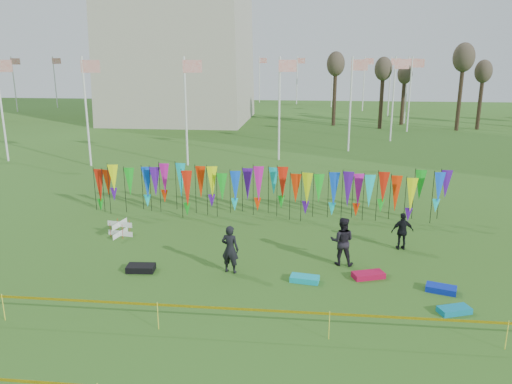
# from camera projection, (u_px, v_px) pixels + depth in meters

# --- Properties ---
(ground) EXTENTS (160.00, 160.00, 0.00)m
(ground) POSITION_uv_depth(u_px,v_px,m) (235.00, 297.00, 17.13)
(ground) COLOR #2F5317
(ground) RESTS_ON ground
(flagpole_ring) EXTENTS (57.40, 56.16, 8.00)m
(flagpole_ring) POSITION_uv_depth(u_px,v_px,m) (182.00, 89.00, 63.58)
(flagpole_ring) COLOR silver
(flagpole_ring) RESTS_ON ground
(banner_row) EXTENTS (18.64, 0.64, 2.48)m
(banner_row) POSITION_uv_depth(u_px,v_px,m) (266.00, 187.00, 25.28)
(banner_row) COLOR black
(banner_row) RESTS_ON ground
(caution_tape_near) EXTENTS (26.00, 0.02, 0.90)m
(caution_tape_near) POSITION_uv_depth(u_px,v_px,m) (215.00, 309.00, 14.72)
(caution_tape_near) COLOR yellow
(caution_tape_near) RESTS_ON ground
(box_kite) EXTENTS (0.64, 0.64, 0.71)m
(box_kite) POSITION_uv_depth(u_px,v_px,m) (120.00, 229.00, 22.84)
(box_kite) COLOR #B6150D
(box_kite) RESTS_ON ground
(person_left) EXTENTS (0.78, 0.64, 1.88)m
(person_left) POSITION_uv_depth(u_px,v_px,m) (230.00, 249.00, 18.87)
(person_left) COLOR black
(person_left) RESTS_ON ground
(person_mid) EXTENTS (1.01, 0.69, 1.95)m
(person_mid) POSITION_uv_depth(u_px,v_px,m) (342.00, 241.00, 19.58)
(person_mid) COLOR black
(person_mid) RESTS_ON ground
(person_right) EXTENTS (1.02, 0.68, 1.62)m
(person_right) POSITION_uv_depth(u_px,v_px,m) (402.00, 231.00, 21.17)
(person_right) COLOR black
(person_right) RESTS_ON ground
(kite_bag_turquoise) EXTENTS (1.10, 0.67, 0.21)m
(kite_bag_turquoise) POSITION_uv_depth(u_px,v_px,m) (305.00, 279.00, 18.28)
(kite_bag_turquoise) COLOR #0DAFCA
(kite_bag_turquoise) RESTS_ON ground
(kite_bag_blue) EXTENTS (1.13, 0.82, 0.21)m
(kite_bag_blue) POSITION_uv_depth(u_px,v_px,m) (441.00, 289.00, 17.49)
(kite_bag_blue) COLOR #0B26B6
(kite_bag_blue) RESTS_ON ground
(kite_bag_red) EXTENTS (1.28, 0.90, 0.21)m
(kite_bag_red) POSITION_uv_depth(u_px,v_px,m) (368.00, 275.00, 18.59)
(kite_bag_red) COLOR #AF0B36
(kite_bag_red) RESTS_ON ground
(kite_bag_black) EXTENTS (1.09, 0.68, 0.24)m
(kite_bag_black) POSITION_uv_depth(u_px,v_px,m) (141.00, 268.00, 19.17)
(kite_bag_black) COLOR black
(kite_bag_black) RESTS_ON ground
(kite_bag_teal) EXTENTS (1.13, 0.81, 0.20)m
(kite_bag_teal) POSITION_uv_depth(u_px,v_px,m) (454.00, 310.00, 16.04)
(kite_bag_teal) COLOR #0B7A9D
(kite_bag_teal) RESTS_ON ground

